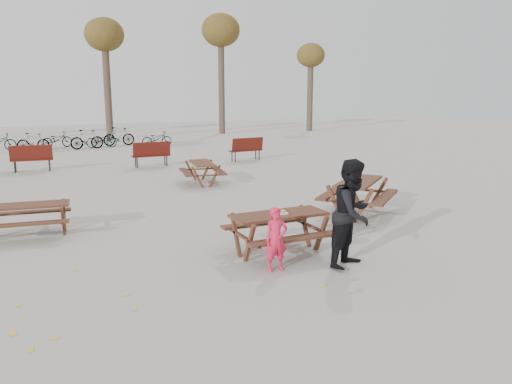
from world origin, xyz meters
name	(u,v)px	position (x,y,z in m)	size (l,w,h in m)	color
ground	(279,253)	(0.00, 0.00, 0.00)	(80.00, 80.00, 0.00)	gray
main_picnic_table	(279,223)	(0.00, 0.00, 0.59)	(1.80, 1.45, 0.78)	#391E14
food_tray	(283,213)	(0.03, -0.09, 0.79)	(0.18, 0.11, 0.04)	white
bread_roll	(283,211)	(0.03, -0.09, 0.83)	(0.14, 0.06, 0.05)	tan
soda_bottle	(273,212)	(-0.18, -0.11, 0.85)	(0.07, 0.07, 0.17)	silver
child	(276,239)	(-0.48, -0.80, 0.55)	(0.40, 0.27, 1.11)	#E41C45
adult	(353,213)	(0.83, -1.15, 0.95)	(0.92, 0.72, 1.89)	black
picnic_table_east	(358,197)	(3.21, 1.85, 0.43)	(1.98, 1.59, 0.85)	#391E14
picnic_table_north	(30,220)	(-4.20, 3.26, 0.35)	(1.61, 1.29, 0.69)	#391E14
picnic_table_far	(202,173)	(1.12, 7.47, 0.36)	(1.65, 1.33, 0.71)	#391E14
park_bench_row	(101,156)	(-1.42, 12.07, 0.52)	(13.27, 1.36, 1.03)	#5B1912
bicycle_row	(80,140)	(-1.30, 20.11, 0.46)	(9.55, 2.76, 1.03)	black
tree_row	(101,38)	(0.90, 25.15, 6.19)	(32.17, 3.52, 8.26)	#382B21
fallen_leaves	(248,220)	(0.50, 2.50, 0.00)	(11.00, 11.00, 0.01)	gold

